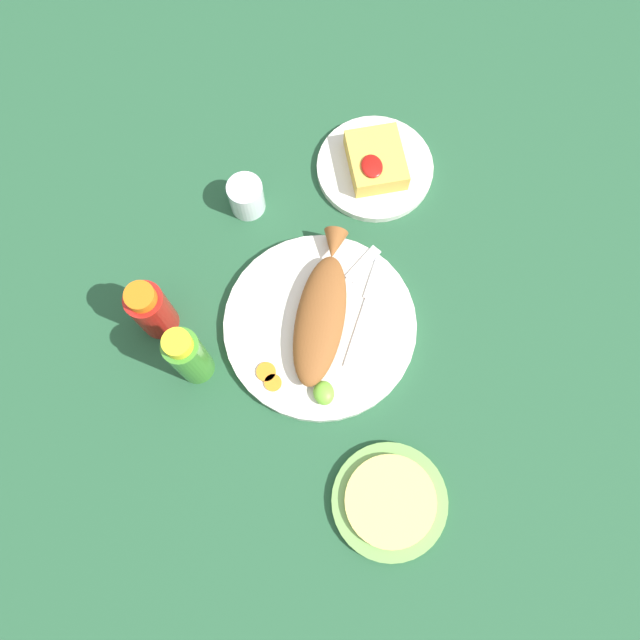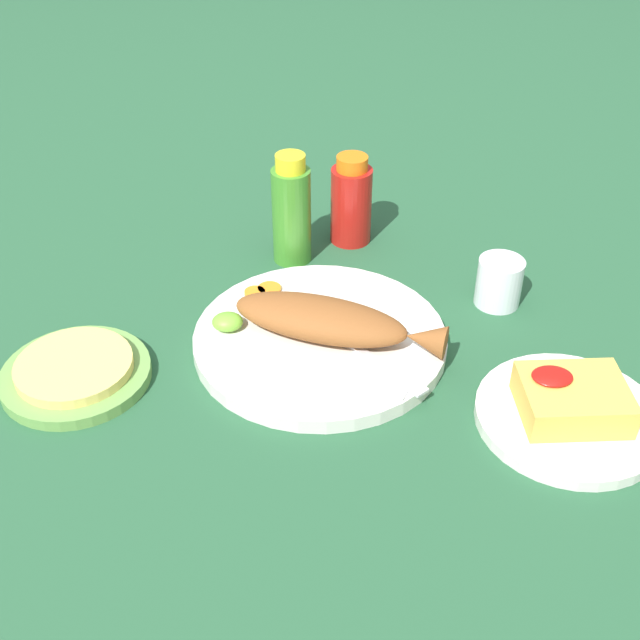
{
  "view_description": "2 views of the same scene",
  "coord_description": "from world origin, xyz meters",
  "views": [
    {
      "loc": [
        0.27,
        -0.05,
        0.94
      ],
      "look_at": [
        0.0,
        0.0,
        0.04
      ],
      "focal_mm": 35.0,
      "sensor_mm": 36.0,
      "label": 1
    },
    {
      "loc": [
        0.03,
        0.75,
        0.6
      ],
      "look_at": [
        0.0,
        0.0,
        0.04
      ],
      "focal_mm": 45.0,
      "sensor_mm": 36.0,
      "label": 2
    }
  ],
  "objects": [
    {
      "name": "carrot_slice_near",
      "position": [
        0.08,
        -0.09,
        0.02
      ],
      "size": [
        0.03,
        0.03,
        0.0
      ],
      "primitive_type": "cylinder",
      "color": "orange",
      "rests_on": "main_plate"
    },
    {
      "name": "fried_fish",
      "position": [
        -0.01,
        0.0,
        0.04
      ],
      "size": [
        0.26,
        0.14,
        0.04
      ],
      "rotation": [
        0.0,
        0.0,
        -0.36
      ],
      "color": "brown",
      "rests_on": "main_plate"
    },
    {
      "name": "main_plate",
      "position": [
        0.0,
        0.0,
        0.01
      ],
      "size": [
        0.3,
        0.3,
        0.02
      ],
      "primitive_type": "cylinder",
      "color": "silver",
      "rests_on": "ground_plane"
    },
    {
      "name": "lime_wedge_main",
      "position": [
        0.11,
        -0.01,
        0.03
      ],
      "size": [
        0.04,
        0.03,
        0.02
      ],
      "primitive_type": "ellipsoid",
      "color": "#6BB233",
      "rests_on": "main_plate"
    },
    {
      "name": "fork_far",
      "position": [
        -0.02,
        0.08,
        0.02
      ],
      "size": [
        0.17,
        0.1,
        0.0
      ],
      "rotation": [
        0.0,
        0.0,
        8.92
      ],
      "color": "silver",
      "rests_on": "main_plate"
    },
    {
      "name": "hot_sauce_bottle_green",
      "position": [
        0.03,
        -0.2,
        0.07
      ],
      "size": [
        0.05,
        0.05,
        0.16
      ],
      "color": "#3D8428",
      "rests_on": "ground_plane"
    },
    {
      "name": "fries_pile",
      "position": [
        -0.26,
        0.14,
        0.03
      ],
      "size": [
        0.11,
        0.09,
        0.04
      ],
      "color": "gold",
      "rests_on": "side_plate_fries"
    },
    {
      "name": "fork_near",
      "position": [
        -0.06,
        0.05,
        0.02
      ],
      "size": [
        0.13,
        0.15,
        0.0
      ],
      "rotation": [
        0.0,
        0.0,
        8.53
      ],
      "color": "silver",
      "rests_on": "main_plate"
    },
    {
      "name": "carrot_slice_mid",
      "position": [
        0.06,
        -0.09,
        0.02
      ],
      "size": [
        0.03,
        0.03,
        0.0
      ],
      "primitive_type": "cylinder",
      "color": "orange",
      "rests_on": "main_plate"
    },
    {
      "name": "tortilla_stack",
      "position": [
        0.28,
        0.05,
        0.02
      ],
      "size": [
        0.13,
        0.13,
        0.01
      ],
      "primitive_type": "cylinder",
      "color": "#E0C666",
      "rests_on": "tortilla_plate"
    },
    {
      "name": "hot_sauce_bottle_red",
      "position": [
        -0.05,
        -0.25,
        0.06
      ],
      "size": [
        0.06,
        0.06,
        0.13
      ],
      "color": "#B21914",
      "rests_on": "ground_plane"
    },
    {
      "name": "side_plate_fries",
      "position": [
        -0.26,
        0.14,
        0.01
      ],
      "size": [
        0.2,
        0.2,
        0.01
      ],
      "primitive_type": "cylinder",
      "color": "silver",
      "rests_on": "ground_plane"
    },
    {
      "name": "salt_cup",
      "position": [
        -0.23,
        -0.08,
        0.03
      ],
      "size": [
        0.06,
        0.06,
        0.06
      ],
      "color": "silver",
      "rests_on": "ground_plane"
    },
    {
      "name": "ground_plane",
      "position": [
        0.0,
        0.0,
        0.0
      ],
      "size": [
        4.0,
        4.0,
        0.0
      ],
      "primitive_type": "plane",
      "color": "#235133"
    },
    {
      "name": "tortilla_plate",
      "position": [
        0.28,
        0.05,
        0.01
      ],
      "size": [
        0.17,
        0.17,
        0.01
      ],
      "primitive_type": "cylinder",
      "color": "#6B9E4C",
      "rests_on": "ground_plane"
    }
  ]
}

